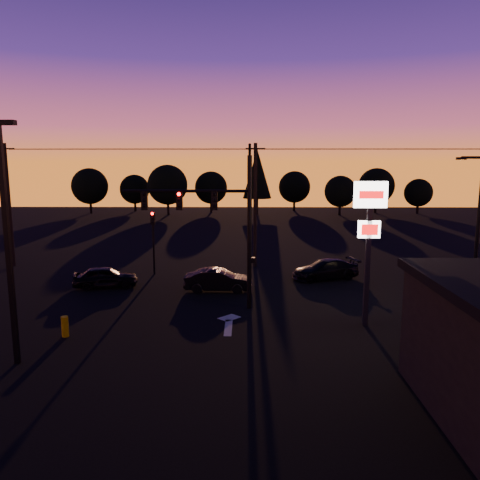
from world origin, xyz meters
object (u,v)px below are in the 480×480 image
object	(u,v)px
suv_parked	(462,349)
bollard	(65,327)
car_left	(106,277)
car_mid	(218,280)
pylon_sign	(369,223)
parking_lot_light	(6,228)
car_right	(325,269)
secondary_signal	(153,233)
streetlight	(477,222)
traffic_signal_mast	(218,216)

from	to	relation	value
suv_parked	bollard	bearing A→B (deg)	172.67
car_left	car_mid	world-z (taller)	car_mid
pylon_sign	suv_parked	bearing A→B (deg)	-60.03
parking_lot_light	suv_parked	xyz separation A→B (m)	(17.06, 0.05, -4.62)
car_right	parking_lot_light	bearing A→B (deg)	-64.95
secondary_signal	bollard	xyz separation A→B (m)	(-1.71, -11.69, -2.40)
secondary_signal	streetlight	size ratio (longest dim) A/B	0.54
secondary_signal	car_mid	world-z (taller)	secondary_signal
traffic_signal_mast	streetlight	distance (m)	14.10
pylon_sign	car_left	size ratio (longest dim) A/B	1.77
parking_lot_light	streetlight	bearing A→B (deg)	21.65
parking_lot_light	streetlight	distance (m)	23.05
car_mid	suv_parked	world-z (taller)	car_mid
car_mid	parking_lot_light	bearing A→B (deg)	146.53
car_right	car_mid	bearing A→B (deg)	-85.04
car_left	car_right	world-z (taller)	car_left
secondary_signal	parking_lot_light	xyz separation A→B (m)	(-2.50, -14.49, 2.41)
car_mid	car_right	bearing A→B (deg)	-65.45
traffic_signal_mast	streetlight	xyz separation A→B (m)	(14.01, 1.51, -0.52)
parking_lot_light	pylon_sign	distance (m)	15.19
secondary_signal	traffic_signal_mast	bearing A→B (deg)	-56.81
traffic_signal_mast	parking_lot_light	bearing A→B (deg)	-136.63
car_mid	car_right	world-z (taller)	car_mid
bollard	car_mid	bearing A→B (deg)	49.77
traffic_signal_mast	car_right	bearing A→B (deg)	43.36
bollard	suv_parked	world-z (taller)	suv_parked
car_mid	car_right	distance (m)	7.54
car_left	bollard	bearing A→B (deg)	173.31
streetlight	suv_parked	distance (m)	10.22
car_right	suv_parked	bearing A→B (deg)	-5.68
car_left	car_right	bearing A→B (deg)	-91.80
parking_lot_light	car_left	size ratio (longest dim) A/B	2.38
pylon_sign	bollard	size ratio (longest dim) A/B	7.34
car_right	suv_parked	xyz separation A→B (m)	(2.97, -13.26, 0.00)
parking_lot_light	bollard	distance (m)	5.62
traffic_signal_mast	secondary_signal	world-z (taller)	traffic_signal_mast
car_left	suv_parked	world-z (taller)	car_left
secondary_signal	parking_lot_light	size ratio (longest dim) A/B	0.48
parking_lot_light	car_mid	xyz separation A→B (m)	(7.17, 10.33, -4.60)
traffic_signal_mast	parking_lot_light	distance (m)	10.19
pylon_sign	bollard	xyz separation A→B (m)	(-13.71, -1.70, -4.45)
traffic_signal_mast	car_mid	world-z (taller)	traffic_signal_mast
secondary_signal	suv_parked	size ratio (longest dim) A/B	0.92
streetlight	car_left	size ratio (longest dim) A/B	2.08
secondary_signal	pylon_sign	world-z (taller)	pylon_sign
secondary_signal	streetlight	distance (m)	19.89
bollard	car_left	size ratio (longest dim) A/B	0.24
suv_parked	streetlight	bearing A→B (deg)	65.03
secondary_signal	car_mid	bearing A→B (deg)	-41.64
car_left	parking_lot_light	bearing A→B (deg)	168.11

